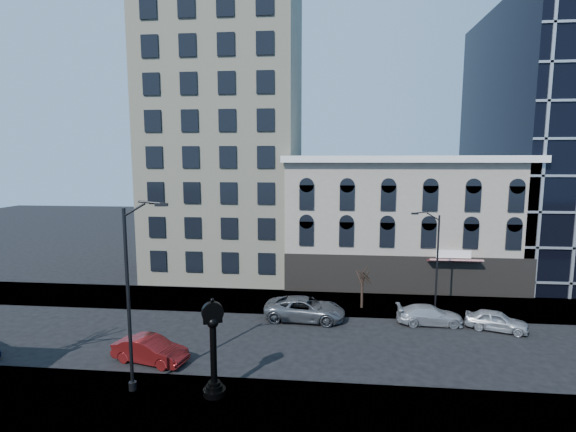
# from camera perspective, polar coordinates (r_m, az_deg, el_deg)

# --- Properties ---
(ground) EXTENTS (160.00, 160.00, 0.00)m
(ground) POSITION_cam_1_polar(r_m,az_deg,el_deg) (29.37, -4.85, -16.67)
(ground) COLOR black
(ground) RESTS_ON ground
(sidewalk_far) EXTENTS (160.00, 6.00, 0.12)m
(sidewalk_far) POSITION_cam_1_polar(r_m,az_deg,el_deg) (36.69, -2.55, -11.52)
(sidewalk_far) COLOR #99978B
(sidewalk_far) RESTS_ON ground
(sidewalk_near) EXTENTS (160.00, 6.00, 0.12)m
(sidewalk_near) POSITION_cam_1_polar(r_m,az_deg,el_deg) (22.44, -8.91, -24.77)
(sidewalk_near) COLOR #99978B
(sidewalk_near) RESTS_ON ground
(cream_tower) EXTENTS (15.90, 15.40, 42.50)m
(cream_tower) POSITION_cam_1_polar(r_m,az_deg,el_deg) (47.13, -8.43, 16.34)
(cream_tower) COLOR beige
(cream_tower) RESTS_ON ground
(victorian_row) EXTENTS (22.60, 11.19, 12.50)m
(victorian_row) POSITION_cam_1_polar(r_m,az_deg,el_deg) (43.23, 14.89, -0.76)
(victorian_row) COLOR #9E9182
(victorian_row) RESTS_ON ground
(street_clock) EXTENTS (1.16, 1.16, 5.13)m
(street_clock) POSITION_cam_1_polar(r_m,az_deg,el_deg) (22.50, -10.16, -17.79)
(street_clock) COLOR black
(street_clock) RESTS_ON sidewalk_near
(street_lamp_near) EXTENTS (2.63, 0.49, 10.16)m
(street_lamp_near) POSITION_cam_1_polar(r_m,az_deg,el_deg) (22.13, -19.56, -3.94)
(street_lamp_near) COLOR black
(street_lamp_near) RESTS_ON sidewalk_near
(street_lamp_far) EXTENTS (2.14, 0.53, 8.28)m
(street_lamp_far) POSITION_cam_1_polar(r_m,az_deg,el_deg) (33.67, 18.93, -2.56)
(street_lamp_far) COLOR black
(street_lamp_far) RESTS_ON sidewalk_far
(bare_tree_far) EXTENTS (2.41, 2.41, 4.13)m
(bare_tree_far) POSITION_cam_1_polar(r_m,az_deg,el_deg) (34.54, 10.16, -7.35)
(bare_tree_far) COLOR #322219
(bare_tree_far) RESTS_ON sidewalk_far
(car_near_b) EXTENTS (4.84, 2.64, 1.51)m
(car_near_b) POSITION_cam_1_polar(r_m,az_deg,el_deg) (27.58, -18.33, -16.98)
(car_near_b) COLOR maroon
(car_near_b) RESTS_ON ground
(car_far_a) EXTENTS (6.29, 3.23, 1.70)m
(car_far_a) POSITION_cam_1_polar(r_m,az_deg,el_deg) (32.55, 2.33, -12.56)
(car_far_a) COLOR #595B60
(car_far_a) RESTS_ON ground
(car_far_b) EXTENTS (4.79, 1.98, 1.39)m
(car_far_b) POSITION_cam_1_polar(r_m,az_deg,el_deg) (33.47, 18.81, -12.68)
(car_far_b) COLOR #A5A8AD
(car_far_b) RESTS_ON ground
(car_far_c) EXTENTS (4.47, 2.93, 1.41)m
(car_far_c) POSITION_cam_1_polar(r_m,az_deg,el_deg) (34.14, 26.59, -12.66)
(car_far_c) COLOR #A5A8AD
(car_far_c) RESTS_ON ground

